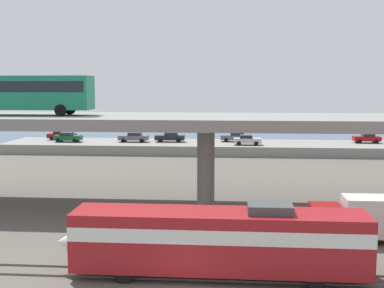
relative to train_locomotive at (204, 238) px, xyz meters
name	(u,v)px	position (x,y,z in m)	size (l,w,h in m)	color
rail_strip_near	(188,280)	(-0.84, -0.71, -2.13)	(110.00, 0.12, 0.12)	#59544C
rail_strip_far	(190,270)	(-0.84, 0.71, -2.13)	(110.00, 0.12, 0.12)	#59544C
train_locomotive	(204,238)	(0.00, 0.00, 0.00)	(17.14, 3.04, 4.18)	maroon
highway_overpass	(206,124)	(-0.84, 16.00, 5.01)	(96.00, 10.39, 7.86)	gray
transit_bus_on_overpass	(23,91)	(-16.73, 15.82, 7.73)	(12.00, 2.68, 3.40)	#197A56
service_truck_east	(365,218)	(10.40, 7.21, -0.55)	(6.80, 2.46, 3.04)	maroon
pier_parking_lot	(219,147)	(-0.84, 51.00, -1.45)	(66.04, 10.60, 1.49)	gray
parked_car_0	(367,138)	(21.87, 52.53, 0.07)	(4.02, 1.92, 1.50)	maroon
parked_car_1	(170,137)	(-8.43, 51.35, 0.07)	(4.57, 1.92, 1.50)	black
parked_car_2	(62,135)	(-26.31, 52.78, 0.07)	(4.48, 1.89, 1.50)	maroon
parked_car_3	(236,137)	(1.80, 52.66, 0.07)	(4.66, 1.91, 1.50)	#515459
parked_car_4	(247,140)	(3.47, 48.37, 0.07)	(4.07, 1.94, 1.50)	#B7B7BC
parked_car_5	(134,137)	(-14.08, 50.78, 0.07)	(4.64, 1.84, 1.50)	#515459
parked_car_6	(68,137)	(-24.35, 49.99, 0.07)	(4.22, 1.89, 1.50)	#0C4C26
harbor_water	(222,137)	(-0.84, 74.00, -2.19)	(140.00, 36.00, 0.01)	#385B7A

